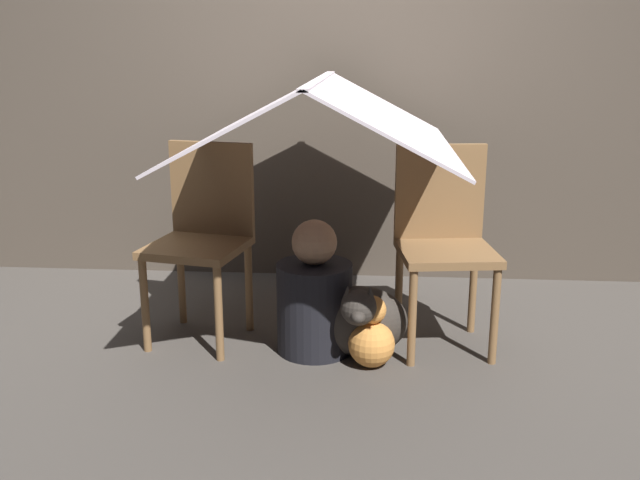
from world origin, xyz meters
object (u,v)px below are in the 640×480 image
object	(u,v)px
chair_left	(203,232)
chair_right	(444,236)
person_front	(314,298)
dog	(359,320)

from	to	relation	value
chair_left	chair_right	xyz separation A→B (m)	(1.11, 0.00, 0.00)
chair_right	person_front	world-z (taller)	chair_right
chair_left	person_front	bearing A→B (deg)	-3.73
chair_left	person_front	world-z (taller)	chair_left
chair_left	person_front	distance (m)	0.61
chair_right	chair_left	bearing A→B (deg)	172.58
person_front	dog	distance (m)	0.22
person_front	dog	xyz separation A→B (m)	(0.20, -0.05, -0.08)
dog	chair_right	bearing A→B (deg)	27.91
chair_right	dog	size ratio (longest dim) A/B	2.11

